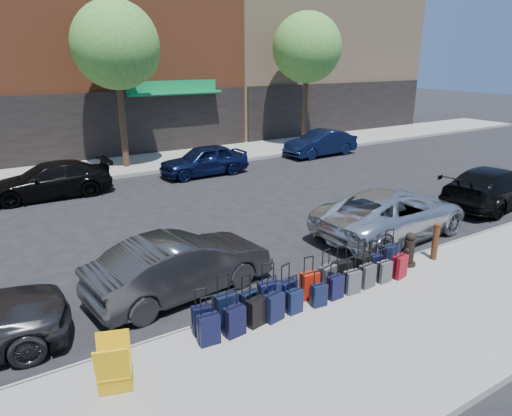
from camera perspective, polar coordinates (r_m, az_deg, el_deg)
ground at (r=13.70m, az=-6.17°, el=-3.29°), size 120.00×120.00×0.00m
sidewalk_near at (r=8.92m, az=13.36°, el=-15.92°), size 60.00×4.00×0.15m
sidewalk_far at (r=22.74m, az=-17.42°, el=4.93°), size 60.00×4.00×0.15m
curb_near at (r=10.20m, az=5.21°, el=-10.79°), size 60.00×0.08×0.15m
curb_far at (r=20.84m, az=-15.94°, el=3.89°), size 60.00×0.08×0.15m
building_right at (r=36.70m, az=4.35°, el=24.49°), size 15.00×12.12×18.00m
tree_center at (r=21.89m, az=-16.74°, el=18.63°), size 3.80×3.80×7.27m
tree_right at (r=26.79m, az=6.63°, el=19.06°), size 3.80×3.80×7.27m
suitcase_front_0 at (r=8.70m, az=-6.72°, el=-13.68°), size 0.40×0.26×0.89m
suitcase_front_1 at (r=8.87m, az=-3.81°, el=-12.54°), size 0.44×0.26×1.05m
suitcase_front_2 at (r=9.10m, az=-0.96°, el=-11.97°), size 0.41×0.28×0.91m
suitcase_front_3 at (r=9.25m, az=1.66°, el=-11.10°), size 0.47×0.31×1.06m
suitcase_front_4 at (r=9.47m, az=3.92°, el=-10.64°), size 0.42×0.28×0.94m
suitcase_front_5 at (r=9.84m, az=6.71°, el=-9.56°), size 0.40×0.24×0.94m
suitcase_front_6 at (r=10.13m, az=8.91°, el=-8.73°), size 0.44×0.30×0.98m
suitcase_front_7 at (r=10.44m, az=10.73°, el=-8.02°), size 0.42×0.28×0.95m
suitcase_front_8 at (r=10.71m, az=13.17°, el=-7.37°), size 0.45×0.30×1.01m
suitcase_front_9 at (r=10.99m, az=14.44°, el=-7.01°), size 0.39×0.25×0.88m
suitcase_front_10 at (r=11.42m, az=16.34°, el=-5.96°), size 0.45×0.28×1.02m
suitcase_back_0 at (r=8.41m, az=-5.93°, el=-14.84°), size 0.40×0.26×0.91m
suitcase_back_1 at (r=8.60m, az=-2.72°, el=-13.93°), size 0.41×0.26×0.92m
suitcase_back_2 at (r=8.87m, az=0.01°, el=-12.88°), size 0.40×0.28×0.88m
suitcase_back_3 at (r=9.02m, az=2.26°, el=-12.24°), size 0.42×0.29×0.92m
suitcase_back_4 at (r=9.31m, az=4.79°, el=-11.55°), size 0.34×0.21×0.79m
suitcase_back_5 at (r=9.60m, az=7.86°, el=-10.72°), size 0.34×0.22×0.77m
suitcase_back_6 at (r=9.92m, az=9.87°, el=-9.70°), size 0.35×0.21×0.83m
suitcase_back_7 at (r=10.18m, az=11.92°, el=-9.03°), size 0.37×0.23×0.84m
suitcase_back_8 at (r=10.51m, az=13.73°, el=-8.24°), size 0.37×0.23×0.86m
suitcase_back_9 at (r=10.84m, az=15.71°, el=-7.66°), size 0.34×0.20×0.80m
suitcase_back_10 at (r=11.13m, az=17.51°, el=-6.98°), size 0.40×0.28×0.88m
fire_hydrant at (r=11.80m, az=18.59°, el=-5.00°), size 0.44×0.38×0.85m
bollard at (r=12.32m, az=21.51°, el=-3.88°), size 0.17×0.17×0.94m
display_rack at (r=7.59m, az=-17.34°, el=-18.38°), size 0.65×0.68×0.90m
car_near_1 at (r=10.21m, az=-9.34°, el=-7.12°), size 4.28×1.96×1.36m
car_near_2 at (r=13.89m, az=16.64°, el=-0.60°), size 5.18×2.65×1.40m
car_near_3 at (r=18.07m, az=27.46°, el=2.37°), size 4.99×2.58×1.38m
car_far_1 at (r=18.73m, az=-24.42°, el=3.18°), size 4.51×1.91×1.30m
car_far_2 at (r=20.47m, az=-6.51°, el=5.95°), size 3.95×1.59×1.35m
car_far_3 at (r=24.73m, az=8.07°, el=8.03°), size 4.15×1.58×1.35m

